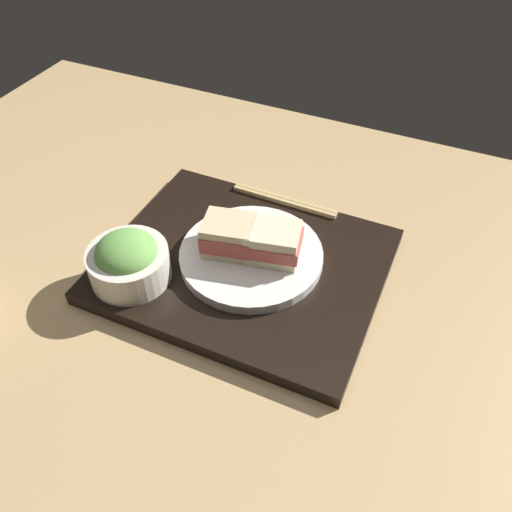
{
  "coord_description": "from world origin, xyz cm",
  "views": [
    {
      "loc": [
        -27.14,
        47.38,
        58.18
      ],
      "look_at": [
        -5.28,
        -1.39,
        5.0
      ],
      "focal_mm": 36.85,
      "sensor_mm": 36.0,
      "label": 1
    }
  ],
  "objects_px": {
    "sandwich_far": "(229,236)",
    "chopsticks_pair": "(285,200)",
    "sandwich_near": "(273,243)",
    "sandwich_plate": "(251,256)",
    "salad_bowl": "(128,260)"
  },
  "relations": [
    {
      "from": "chopsticks_pair",
      "to": "sandwich_far",
      "type": "bearing_deg",
      "value": 80.16
    },
    {
      "from": "salad_bowl",
      "to": "chopsticks_pair",
      "type": "height_order",
      "value": "salad_bowl"
    },
    {
      "from": "sandwich_plate",
      "to": "chopsticks_pair",
      "type": "relative_size",
      "value": 1.16
    },
    {
      "from": "sandwich_far",
      "to": "chopsticks_pair",
      "type": "relative_size",
      "value": 0.47
    },
    {
      "from": "sandwich_plate",
      "to": "salad_bowl",
      "type": "xyz_separation_m",
      "value": [
        0.14,
        0.1,
        0.03
      ]
    },
    {
      "from": "sandwich_far",
      "to": "chopsticks_pair",
      "type": "bearing_deg",
      "value": -99.84
    },
    {
      "from": "chopsticks_pair",
      "to": "sandwich_plate",
      "type": "bearing_deg",
      "value": 92.09
    },
    {
      "from": "sandwich_plate",
      "to": "sandwich_near",
      "type": "height_order",
      "value": "sandwich_near"
    },
    {
      "from": "sandwich_far",
      "to": "chopsticks_pair",
      "type": "distance_m",
      "value": 0.16
    },
    {
      "from": "sandwich_plate",
      "to": "chopsticks_pair",
      "type": "xyz_separation_m",
      "value": [
        0.01,
        -0.15,
        -0.0
      ]
    },
    {
      "from": "sandwich_near",
      "to": "sandwich_plate",
      "type": "bearing_deg",
      "value": 11.18
    },
    {
      "from": "sandwich_near",
      "to": "chopsticks_pair",
      "type": "xyz_separation_m",
      "value": [
        0.04,
        -0.14,
        -0.04
      ]
    },
    {
      "from": "sandwich_far",
      "to": "sandwich_plate",
      "type": "bearing_deg",
      "value": -168.82
    },
    {
      "from": "sandwich_near",
      "to": "sandwich_far",
      "type": "relative_size",
      "value": 1.06
    },
    {
      "from": "sandwich_plate",
      "to": "salad_bowl",
      "type": "height_order",
      "value": "salad_bowl"
    }
  ]
}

